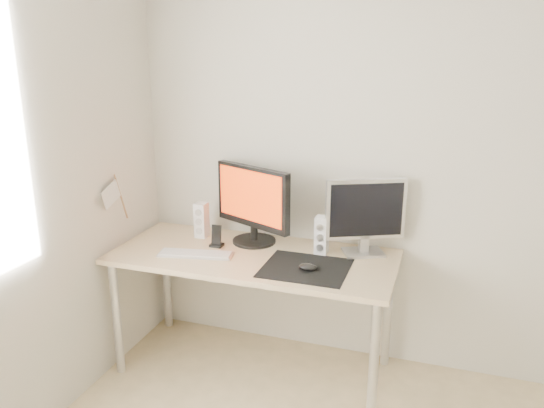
# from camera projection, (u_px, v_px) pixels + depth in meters

# --- Properties ---
(wall_back) EXTENTS (3.50, 0.00, 3.50)m
(wall_back) POSITION_uv_depth(u_px,v_px,m) (434.00, 162.00, 2.91)
(wall_back) COLOR silver
(wall_back) RESTS_ON ground
(mousepad) EXTENTS (0.45, 0.40, 0.00)m
(mousepad) POSITION_uv_depth(u_px,v_px,m) (306.00, 268.00, 2.81)
(mousepad) COLOR black
(mousepad) RESTS_ON desk
(mouse) EXTENTS (0.10, 0.06, 0.04)m
(mouse) POSITION_uv_depth(u_px,v_px,m) (308.00, 267.00, 2.77)
(mouse) COLOR black
(mouse) RESTS_ON mousepad
(desk) EXTENTS (1.60, 0.70, 0.73)m
(desk) POSITION_uv_depth(u_px,v_px,m) (253.00, 267.00, 3.02)
(desk) COLOR #D1B587
(desk) RESTS_ON ground
(main_monitor) EXTENTS (0.52, 0.34, 0.47)m
(main_monitor) POSITION_uv_depth(u_px,v_px,m) (253.00, 202.00, 3.11)
(main_monitor) COLOR black
(main_monitor) RESTS_ON desk
(second_monitor) EXTENTS (0.42, 0.24, 0.43)m
(second_monitor) POSITION_uv_depth(u_px,v_px,m) (365.00, 213.00, 2.94)
(second_monitor) COLOR #BCBCBE
(second_monitor) RESTS_ON desk
(speaker_left) EXTENTS (0.07, 0.08, 0.22)m
(speaker_left) POSITION_uv_depth(u_px,v_px,m) (202.00, 220.00, 3.25)
(speaker_left) COLOR white
(speaker_left) RESTS_ON desk
(speaker_right) EXTENTS (0.07, 0.08, 0.22)m
(speaker_right) POSITION_uv_depth(u_px,v_px,m) (322.00, 235.00, 2.98)
(speaker_right) COLOR white
(speaker_right) RESTS_ON desk
(keyboard) EXTENTS (0.43, 0.20, 0.02)m
(keyboard) POSITION_uv_depth(u_px,v_px,m) (196.00, 254.00, 2.98)
(keyboard) COLOR #B6B6B9
(keyboard) RESTS_ON desk
(phone_dock) EXTENTS (0.07, 0.06, 0.13)m
(phone_dock) POSITION_uv_depth(u_px,v_px,m) (217.00, 240.00, 3.11)
(phone_dock) COLOR black
(phone_dock) RESTS_ON desk
(pennant) EXTENTS (0.01, 0.23, 0.29)m
(pennant) POSITION_uv_depth(u_px,v_px,m) (114.00, 195.00, 3.02)
(pennant) COLOR #A57F54
(pennant) RESTS_ON wall_left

